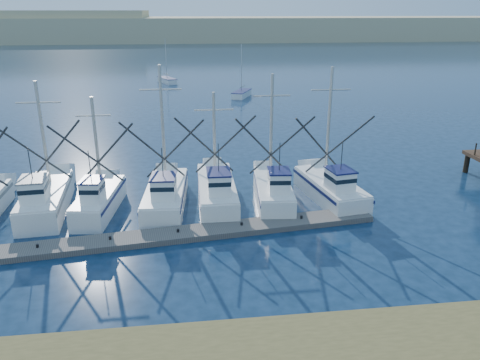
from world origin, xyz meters
name	(u,v)px	position (x,y,z in m)	size (l,w,h in m)	color
ground	(292,281)	(0.00, 0.00, 0.00)	(500.00, 500.00, 0.00)	#0B1F33
floating_dock	(162,237)	(-6.79, 5.54, 0.18)	(27.33, 1.82, 0.36)	#5E5954
dune_ridge	(191,28)	(0.00, 210.00, 5.00)	(360.00, 60.00, 10.00)	tan
trawler_fleet	(165,195)	(-6.71, 10.34, 0.96)	(27.29, 8.62, 9.64)	white
sailboat_near	(242,94)	(4.17, 53.93, 0.50)	(3.80, 5.61, 8.10)	white
sailboat_far	(167,80)	(-8.02, 70.83, 0.49)	(3.87, 5.94, 8.10)	white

